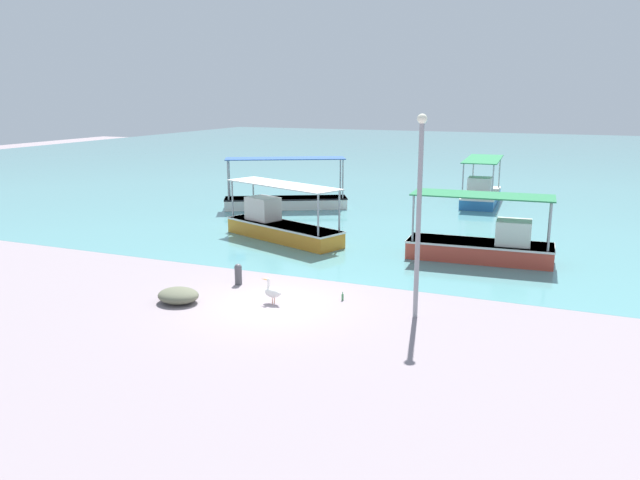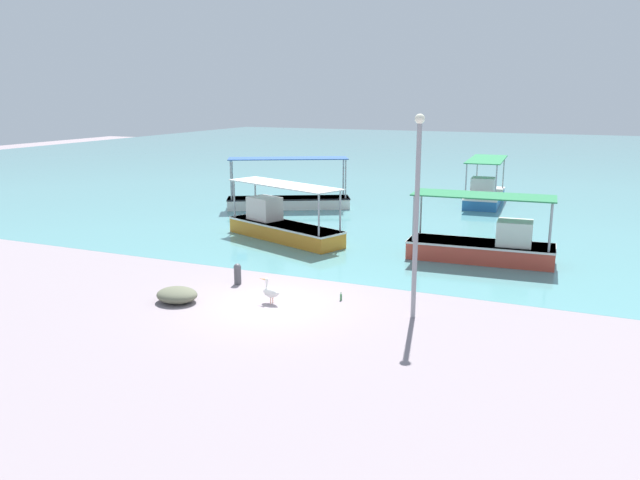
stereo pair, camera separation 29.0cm
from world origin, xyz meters
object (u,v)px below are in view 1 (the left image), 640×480
object	(u,v)px
fishing_boat_far_left	(484,245)
mooring_bollard	(238,273)
lamp_post	(419,206)
fishing_boat_far_right	(481,193)
fishing_boat_outer	(286,199)
pelican	(272,292)
net_pile	(178,295)
fishing_boat_center	(280,225)
glass_bottle	(343,297)

from	to	relation	value
fishing_boat_far_left	mooring_bollard	distance (m)	9.73
lamp_post	fishing_boat_far_right	bearing A→B (deg)	93.61
fishing_boat_outer	fishing_boat_far_left	size ratio (longest dim) A/B	1.20
pelican	net_pile	bearing A→B (deg)	-158.71
fishing_boat_far_right	fishing_boat_far_left	bearing A→B (deg)	-80.70
fishing_boat_outer	fishing_boat_center	world-z (taller)	fishing_boat_outer
mooring_bollard	fishing_boat_center	bearing A→B (deg)	104.66
fishing_boat_outer	fishing_boat_center	size ratio (longest dim) A/B	1.08
fishing_boat_far_left	net_pile	size ratio (longest dim) A/B	4.28
lamp_post	net_pile	distance (m)	7.91
fishing_boat_outer	lamp_post	xyz separation A→B (m)	(11.25, -14.51, 2.75)
pelican	lamp_post	distance (m)	5.28
pelican	lamp_post	bearing A→B (deg)	7.39
fishing_boat_far_right	glass_bottle	bearing A→B (deg)	-93.43
glass_bottle	fishing_boat_far_left	bearing A→B (deg)	63.36
fishing_boat_far_left	mooring_bollard	xyz separation A→B (m)	(-7.23, -6.50, -0.24)
fishing_boat_outer	pelican	distance (m)	16.57
net_pile	lamp_post	bearing A→B (deg)	12.94
lamp_post	mooring_bollard	size ratio (longest dim) A/B	8.00
fishing_boat_far_right	pelican	world-z (taller)	fishing_boat_far_right
glass_bottle	fishing_boat_far_right	bearing A→B (deg)	86.57
fishing_boat_far_right	glass_bottle	size ratio (longest dim) A/B	21.90
lamp_post	mooring_bollard	xyz separation A→B (m)	(-6.36, 0.75, -2.88)
fishing_boat_center	fishing_boat_far_left	world-z (taller)	fishing_boat_far_left
lamp_post	net_pile	xyz separation A→B (m)	(-7.12, -1.64, -3.04)
fishing_boat_far_right	fishing_boat_outer	bearing A→B (deg)	-149.10
fishing_boat_outer	net_pile	world-z (taller)	fishing_boat_outer
fishing_boat_far_right	net_pile	world-z (taller)	fishing_boat_far_right
fishing_boat_center	glass_bottle	world-z (taller)	fishing_boat_center
fishing_boat_center	fishing_boat_far_left	size ratio (longest dim) A/B	1.11
fishing_boat_center	net_pile	world-z (taller)	fishing_boat_center
fishing_boat_outer	fishing_boat_far_left	world-z (taller)	fishing_boat_outer
fishing_boat_outer	fishing_boat_center	bearing A→B (deg)	-66.01
fishing_boat_far_left	lamp_post	bearing A→B (deg)	-96.86
glass_bottle	pelican	bearing A→B (deg)	-149.11
fishing_boat_outer	fishing_boat_far_left	bearing A→B (deg)	-30.89
fishing_boat_center	net_pile	distance (m)	9.17
fishing_boat_far_right	lamp_post	bearing A→B (deg)	-86.39
fishing_boat_center	mooring_bollard	world-z (taller)	fishing_boat_center
fishing_boat_far_right	fishing_boat_center	world-z (taller)	fishing_boat_far_right
net_pile	fishing_boat_far_left	bearing A→B (deg)	48.05
net_pile	fishing_boat_center	bearing A→B (deg)	96.24
lamp_post	net_pile	world-z (taller)	lamp_post
fishing_boat_far_right	net_pile	bearing A→B (deg)	-104.77
fishing_boat_far_right	net_pile	xyz separation A→B (m)	(-5.83, -22.10, -0.39)
pelican	glass_bottle	world-z (taller)	pelican
fishing_boat_center	net_pile	size ratio (longest dim) A/B	4.75
fishing_boat_center	lamp_post	bearing A→B (deg)	-42.62
fishing_boat_far_right	net_pile	distance (m)	22.86
net_pile	mooring_bollard	bearing A→B (deg)	72.33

